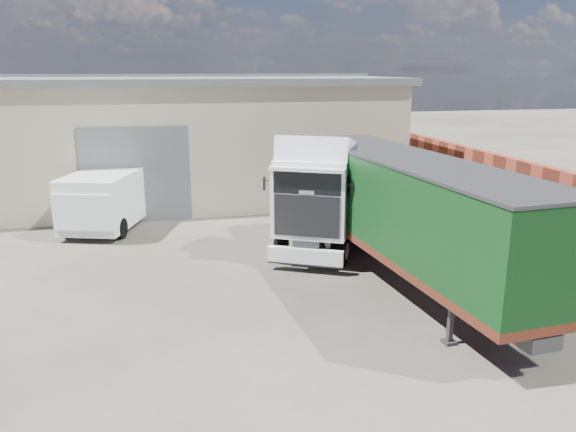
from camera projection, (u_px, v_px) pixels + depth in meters
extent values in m
plane|color=#282621|center=(221.00, 331.00, 12.48)|extent=(120.00, 120.00, 0.00)
cube|color=#B3A98A|center=(49.00, 140.00, 25.60)|extent=(30.00, 12.00, 5.00)
cube|color=#585C5D|center=(42.00, 81.00, 24.93)|extent=(30.60, 12.60, 0.30)
cube|color=#585C5D|center=(136.00, 175.00, 20.99)|extent=(4.00, 0.08, 3.60)
cube|color=#585C5D|center=(42.00, 76.00, 24.88)|extent=(30.60, 0.40, 0.15)
cube|color=maroon|center=(518.00, 194.00, 20.33)|extent=(0.35, 26.00, 2.50)
cylinder|color=black|center=(311.00, 249.00, 16.75)|extent=(2.30, 1.79, 0.91)
cylinder|color=black|center=(329.00, 223.00, 19.57)|extent=(2.34, 1.81, 0.91)
cylinder|color=black|center=(335.00, 214.00, 20.70)|extent=(2.34, 1.81, 0.91)
cube|color=#2D2D30|center=(324.00, 221.00, 18.61)|extent=(3.31, 5.39, 0.26)
cube|color=white|center=(305.00, 257.00, 15.99)|extent=(2.04, 1.20, 0.47)
cube|color=white|center=(314.00, 198.00, 16.65)|extent=(2.82, 2.75, 2.11)
cube|color=black|center=(307.00, 216.00, 15.81)|extent=(1.70, 0.92, 1.20)
cube|color=black|center=(307.00, 183.00, 15.59)|extent=(1.74, 0.93, 0.64)
cube|color=white|center=(316.00, 151.00, 16.47)|extent=(2.66, 2.46, 1.05)
cube|color=#0D5F38|center=(282.00, 201.00, 17.30)|extent=(0.31, 0.58, 0.95)
cube|color=#0D5F38|center=(351.00, 205.00, 16.78)|extent=(0.31, 0.58, 0.95)
cylinder|color=#2D2D30|center=(331.00, 208.00, 19.61)|extent=(1.28, 1.28, 0.10)
cube|color=#2D2D30|center=(450.00, 323.00, 11.81)|extent=(0.28, 0.28, 0.95)
cube|color=#2D2D30|center=(512.00, 314.00, 12.26)|extent=(0.28, 0.28, 0.95)
cylinder|color=black|center=(353.00, 233.00, 18.29)|extent=(2.27, 1.08, 0.92)
cube|color=#2D2D30|center=(407.00, 257.00, 14.99)|extent=(1.48, 10.38, 0.30)
cube|color=#5E2015|center=(407.00, 247.00, 14.91)|extent=(2.95, 10.50, 0.21)
cube|color=black|center=(410.00, 203.00, 14.60)|extent=(2.95, 10.50, 2.24)
cube|color=#2D2D30|center=(413.00, 159.00, 14.31)|extent=(3.00, 10.55, 0.07)
cylinder|color=black|center=(94.00, 228.00, 19.30)|extent=(2.23, 1.35, 0.73)
cylinder|color=black|center=(131.00, 204.00, 22.68)|extent=(2.23, 1.35, 0.73)
cube|color=white|center=(113.00, 194.00, 20.79)|extent=(3.58, 5.46, 1.87)
cube|color=white|center=(88.00, 209.00, 18.79)|extent=(2.24, 1.58, 1.21)
cube|color=black|center=(89.00, 190.00, 18.85)|extent=(1.85, 0.69, 0.66)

